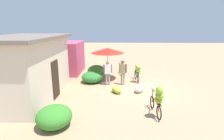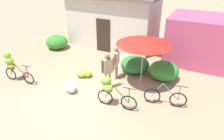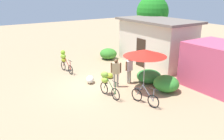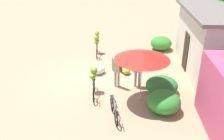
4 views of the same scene
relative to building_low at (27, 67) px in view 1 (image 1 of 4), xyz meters
name	(u,v)px [view 1 (image 1 of 4)]	position (x,y,z in m)	size (l,w,h in m)	color
ground_plane	(139,88)	(1.50, -6.04, -1.65)	(60.00, 60.00, 0.00)	tan
building_low	(27,67)	(0.00, 0.00, 0.00)	(5.85, 3.35, 3.26)	beige
shop_pink	(64,57)	(5.26, -0.35, -0.41)	(3.20, 2.80, 2.49)	#C64A6B
hedge_bush_front_left	(54,117)	(-2.88, -2.33, -1.23)	(1.38, 1.34, 0.85)	#39842A
hedge_bush_front_right	(92,77)	(2.66, -3.01, -1.28)	(1.43, 1.45, 0.74)	#2D7A32
hedge_bush_mid	(96,71)	(4.14, -3.12, -1.22)	(1.39, 1.36, 0.86)	#358B30
market_umbrella	(108,50)	(3.34, -4.02, 0.44)	(2.29, 2.29, 2.26)	beige
bicycle_leftmost	(158,99)	(-1.98, -6.40, -0.83)	(1.63, 0.41, 1.41)	black
bicycle_near_pile	(138,71)	(2.83, -6.09, -0.89)	(1.59, 0.49, 1.24)	black
bicycle_center_loaded	(122,70)	(4.69, -5.11, -1.29)	(1.60, 0.37, 0.97)	black
banana_pile_on_ground	(116,90)	(0.72, -4.66, -1.49)	(0.78, 0.67, 0.33)	olive
produce_sack	(139,89)	(0.85, -5.98, -1.43)	(0.70, 0.44, 0.44)	silver
person_vendor	(123,70)	(2.19, -5.06, -0.65)	(0.39, 0.49, 1.64)	gray
person_bystander	(108,71)	(2.13, -4.09, -0.69)	(0.27, 0.57, 1.58)	gray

